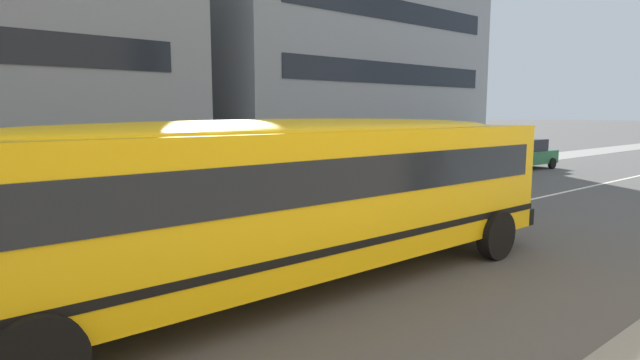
# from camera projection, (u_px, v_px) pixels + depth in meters

# --- Properties ---
(ground_plane) EXTENTS (400.00, 400.00, 0.00)m
(ground_plane) POSITION_uv_depth(u_px,v_px,m) (311.00, 248.00, 11.75)
(ground_plane) COLOR #54514F
(sidewalk_far) EXTENTS (120.00, 3.00, 0.01)m
(sidewalk_far) POSITION_uv_depth(u_px,v_px,m) (169.00, 202.00, 17.73)
(sidewalk_far) COLOR gray
(sidewalk_far) RESTS_ON ground_plane
(lane_centreline) EXTENTS (110.00, 0.16, 0.01)m
(lane_centreline) POSITION_uv_depth(u_px,v_px,m) (311.00, 248.00, 11.75)
(lane_centreline) COLOR silver
(lane_centreline) RESTS_ON ground_plane
(school_bus) EXTENTS (13.43, 3.26, 3.00)m
(school_bus) POSITION_uv_depth(u_px,v_px,m) (283.00, 190.00, 8.72)
(school_bus) COLOR yellow
(school_bus) RESTS_ON ground_plane
(parked_car_dark_blue_past_driveway) EXTENTS (3.97, 2.01, 1.64)m
(parked_car_dark_blue_past_driveway) POSITION_uv_depth(u_px,v_px,m) (449.00, 162.00, 23.40)
(parked_car_dark_blue_past_driveway) COLOR navy
(parked_car_dark_blue_past_driveway) RESTS_ON ground_plane
(parked_car_green_by_lamppost) EXTENTS (3.98, 2.05, 1.64)m
(parked_car_green_by_lamppost) POSITION_uv_depth(u_px,v_px,m) (525.00, 154.00, 27.90)
(parked_car_green_by_lamppost) COLOR #236038
(parked_car_green_by_lamppost) RESTS_ON ground_plane
(parked_car_white_end_of_row) EXTENTS (3.94, 1.96, 1.64)m
(parked_car_white_end_of_row) POSITION_uv_depth(u_px,v_px,m) (364.00, 170.00, 20.11)
(parked_car_white_end_of_row) COLOR silver
(parked_car_white_end_of_row) RESTS_ON ground_plane
(apartment_block_far_centre) EXTENTS (17.48, 12.79, 13.30)m
(apartment_block_far_centre) POSITION_uv_depth(u_px,v_px,m) (318.00, 54.00, 31.32)
(apartment_block_far_centre) COLOR gray
(apartment_block_far_centre) RESTS_ON ground_plane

